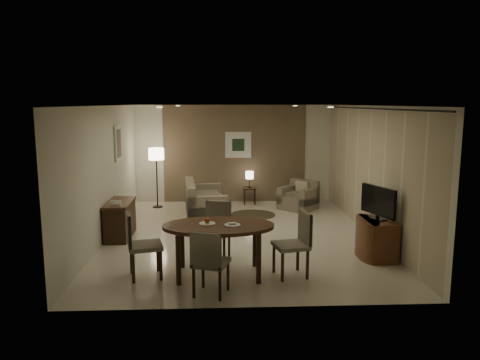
{
  "coord_description": "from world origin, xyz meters",
  "views": [
    {
      "loc": [
        -0.45,
        -9.49,
        2.76
      ],
      "look_at": [
        0.0,
        0.2,
        1.15
      ],
      "focal_mm": 35.0,
      "sensor_mm": 36.0,
      "label": 1
    }
  ],
  "objects_px": {
    "console_desk": "(120,219)",
    "floor_lamp": "(157,178)",
    "dining_table": "(219,250)",
    "chair_far": "(215,232)",
    "armchair": "(298,195)",
    "chair_left": "(145,245)",
    "tv_cabinet": "(378,238)",
    "sofa": "(205,199)",
    "chair_near": "(211,262)",
    "chair_right": "(291,245)",
    "side_table": "(249,196)"
  },
  "relations": [
    {
      "from": "console_desk",
      "to": "floor_lamp",
      "type": "height_order",
      "value": "floor_lamp"
    },
    {
      "from": "tv_cabinet",
      "to": "sofa",
      "type": "relative_size",
      "value": 0.49
    },
    {
      "from": "armchair",
      "to": "floor_lamp",
      "type": "distance_m",
      "value": 3.76
    },
    {
      "from": "armchair",
      "to": "chair_right",
      "type": "bearing_deg",
      "value": -59.62
    },
    {
      "from": "console_desk",
      "to": "side_table",
      "type": "relative_size",
      "value": 2.65
    },
    {
      "from": "chair_left",
      "to": "side_table",
      "type": "xyz_separation_m",
      "value": [
        2.01,
        5.39,
        -0.3
      ]
    },
    {
      "from": "chair_far",
      "to": "chair_left",
      "type": "bearing_deg",
      "value": -130.14
    },
    {
      "from": "floor_lamp",
      "to": "armchair",
      "type": "bearing_deg",
      "value": -6.31
    },
    {
      "from": "floor_lamp",
      "to": "tv_cabinet",
      "type": "bearing_deg",
      "value": -43.78
    },
    {
      "from": "chair_left",
      "to": "floor_lamp",
      "type": "relative_size",
      "value": 0.67
    },
    {
      "from": "console_desk",
      "to": "tv_cabinet",
      "type": "xyz_separation_m",
      "value": [
        4.89,
        -1.5,
        -0.03
      ]
    },
    {
      "from": "tv_cabinet",
      "to": "chair_left",
      "type": "relative_size",
      "value": 0.85
    },
    {
      "from": "chair_near",
      "to": "floor_lamp",
      "type": "relative_size",
      "value": 0.62
    },
    {
      "from": "chair_left",
      "to": "tv_cabinet",
      "type": "bearing_deg",
      "value": -92.52
    },
    {
      "from": "sofa",
      "to": "floor_lamp",
      "type": "relative_size",
      "value": 1.16
    },
    {
      "from": "chair_near",
      "to": "chair_left",
      "type": "bearing_deg",
      "value": -16.53
    },
    {
      "from": "chair_near",
      "to": "side_table",
      "type": "distance_m",
      "value": 6.2
    },
    {
      "from": "side_table",
      "to": "dining_table",
      "type": "bearing_deg",
      "value": -99.03
    },
    {
      "from": "chair_right",
      "to": "side_table",
      "type": "relative_size",
      "value": 2.3
    },
    {
      "from": "console_desk",
      "to": "sofa",
      "type": "xyz_separation_m",
      "value": [
        1.71,
        1.69,
        0.06
      ]
    },
    {
      "from": "chair_far",
      "to": "armchair",
      "type": "height_order",
      "value": "chair_far"
    },
    {
      "from": "chair_near",
      "to": "armchair",
      "type": "height_order",
      "value": "chair_near"
    },
    {
      "from": "console_desk",
      "to": "floor_lamp",
      "type": "distance_m",
      "value": 2.86
    },
    {
      "from": "dining_table",
      "to": "chair_right",
      "type": "xyz_separation_m",
      "value": [
        1.15,
        -0.09,
        0.1
      ]
    },
    {
      "from": "console_desk",
      "to": "chair_far",
      "type": "relative_size",
      "value": 1.19
    },
    {
      "from": "chair_left",
      "to": "chair_far",
      "type": "bearing_deg",
      "value": -67.41
    },
    {
      "from": "chair_far",
      "to": "chair_left",
      "type": "xyz_separation_m",
      "value": [
        -1.11,
        -0.81,
        0.02
      ]
    },
    {
      "from": "dining_table",
      "to": "chair_far",
      "type": "bearing_deg",
      "value": 94.13
    },
    {
      "from": "armchair",
      "to": "side_table",
      "type": "xyz_separation_m",
      "value": [
        -1.23,
        0.71,
        -0.14
      ]
    },
    {
      "from": "console_desk",
      "to": "chair_near",
      "type": "bearing_deg",
      "value": -57.49
    },
    {
      "from": "tv_cabinet",
      "to": "dining_table",
      "type": "xyz_separation_m",
      "value": [
        -2.86,
        -0.76,
        0.07
      ]
    },
    {
      "from": "armchair",
      "to": "chair_left",
      "type": "bearing_deg",
      "value": -83.2
    },
    {
      "from": "sofa",
      "to": "side_table",
      "type": "height_order",
      "value": "sofa"
    },
    {
      "from": "console_desk",
      "to": "chair_left",
      "type": "relative_size",
      "value": 1.13
    },
    {
      "from": "side_table",
      "to": "chair_left",
      "type": "bearing_deg",
      "value": -110.48
    },
    {
      "from": "console_desk",
      "to": "armchair",
      "type": "xyz_separation_m",
      "value": [
        4.12,
        2.39,
        -0.0
      ]
    },
    {
      "from": "tv_cabinet",
      "to": "floor_lamp",
      "type": "distance_m",
      "value": 6.23
    },
    {
      "from": "console_desk",
      "to": "tv_cabinet",
      "type": "height_order",
      "value": "console_desk"
    },
    {
      "from": "sofa",
      "to": "tv_cabinet",
      "type": "bearing_deg",
      "value": -140.63
    },
    {
      "from": "chair_left",
      "to": "floor_lamp",
      "type": "height_order",
      "value": "floor_lamp"
    },
    {
      "from": "chair_far",
      "to": "sofa",
      "type": "height_order",
      "value": "chair_far"
    },
    {
      "from": "chair_near",
      "to": "side_table",
      "type": "xyz_separation_m",
      "value": [
        0.96,
        6.11,
        -0.26
      ]
    },
    {
      "from": "chair_near",
      "to": "armchair",
      "type": "distance_m",
      "value": 5.83
    },
    {
      "from": "console_desk",
      "to": "dining_table",
      "type": "relative_size",
      "value": 0.67
    },
    {
      "from": "chair_left",
      "to": "floor_lamp",
      "type": "distance_m",
      "value": 5.12
    },
    {
      "from": "side_table",
      "to": "floor_lamp",
      "type": "xyz_separation_m",
      "value": [
        -2.48,
        -0.3,
        0.56
      ]
    },
    {
      "from": "chair_near",
      "to": "chair_right",
      "type": "xyz_separation_m",
      "value": [
        1.26,
        0.67,
        0.03
      ]
    },
    {
      "from": "tv_cabinet",
      "to": "chair_left",
      "type": "bearing_deg",
      "value": -168.85
    },
    {
      "from": "armchair",
      "to": "floor_lamp",
      "type": "relative_size",
      "value": 0.53
    },
    {
      "from": "chair_near",
      "to": "floor_lamp",
      "type": "xyz_separation_m",
      "value": [
        -1.52,
        5.81,
        0.3
      ]
    }
  ]
}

